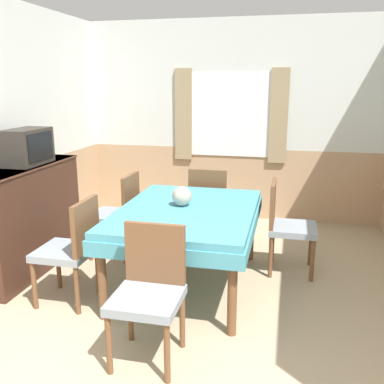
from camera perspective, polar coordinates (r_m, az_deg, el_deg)
wall_back at (r=5.74m, az=5.31°, el=9.34°), size 4.28×0.10×2.60m
wall_left at (r=4.56m, az=-24.12°, el=6.83°), size 0.05×4.45×2.60m
dining_table at (r=3.79m, az=-0.63°, el=-3.66°), size 1.20×1.62×0.73m
chair_right_far at (r=4.22m, az=12.42°, el=-4.06°), size 0.44×0.44×0.89m
chair_head_near at (r=2.89m, az=-5.69°, el=-12.60°), size 0.44×0.44×0.89m
chair_left_far at (r=4.55m, az=-9.65°, el=-2.58°), size 0.44×0.44×0.89m
chair_head_window at (r=4.83m, az=2.33°, el=-1.40°), size 0.44×0.44×0.89m
chair_left_near at (r=3.68m, az=-15.70°, el=-7.02°), size 0.44×0.44×0.89m
sideboard at (r=4.45m, az=-21.41°, el=-3.25°), size 0.46×1.39×1.04m
tv at (r=4.37m, az=-21.11°, el=5.66°), size 0.29×0.50×0.34m
vase at (r=3.81m, az=-1.35°, el=-0.55°), size 0.18×0.18×0.18m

